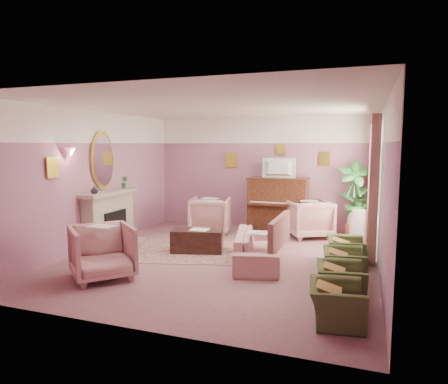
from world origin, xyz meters
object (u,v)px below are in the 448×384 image
(olive_chair_b, at_px, (341,276))
(olive_chair_c, at_px, (344,260))
(sofa, at_px, (257,242))
(piano, at_px, (278,205))
(floral_armchair_left, at_px, (210,213))
(television, at_px, (278,166))
(floral_armchair_right, at_px, (309,217))
(coffee_table, at_px, (197,241))
(floral_armchair_front, at_px, (102,249))
(side_table, at_px, (359,223))
(olive_chair_a, at_px, (336,297))
(olive_chair_d, at_px, (346,247))

(olive_chair_b, bearing_deg, olive_chair_c, 90.00)
(olive_chair_b, bearing_deg, sofa, 140.81)
(piano, distance_m, floral_armchair_left, 1.66)
(television, bearing_deg, floral_armchair_right, -19.57)
(piano, height_order, floral_armchair_right, piano)
(coffee_table, distance_m, olive_chair_b, 3.21)
(floral_armchair_front, height_order, side_table, floral_armchair_front)
(television, xyz_separation_m, floral_armchair_right, (0.79, -0.28, -1.13))
(coffee_table, distance_m, olive_chair_c, 2.91)
(piano, distance_m, coffee_table, 2.65)
(piano, xyz_separation_m, olive_chair_a, (1.70, -4.73, -0.33))
(piano, bearing_deg, coffee_table, -115.29)
(floral_armchair_left, height_order, floral_armchair_right, same)
(floral_armchair_front, height_order, olive_chair_a, floral_armchair_front)
(piano, height_order, coffee_table, piano)
(floral_armchair_front, relative_size, olive_chair_a, 1.29)
(sofa, bearing_deg, floral_armchair_left, 130.32)
(olive_chair_c, xyz_separation_m, olive_chair_d, (0.00, 0.82, 0.00))
(sofa, relative_size, olive_chair_b, 2.61)
(piano, bearing_deg, olive_chair_b, -66.48)
(floral_armchair_right, height_order, side_table, floral_armchair_right)
(television, height_order, floral_armchair_left, television)
(television, relative_size, coffee_table, 0.80)
(floral_armchair_left, xyz_separation_m, olive_chair_b, (3.21, -3.23, -0.16))
(floral_armchair_left, bearing_deg, floral_armchair_right, 8.56)
(floral_armchair_left, relative_size, floral_armchair_front, 1.00)
(piano, relative_size, floral_armchair_right, 1.48)
(side_table, bearing_deg, piano, 176.59)
(olive_chair_b, bearing_deg, coffee_table, 151.28)
(television, height_order, side_table, television)
(floral_armchair_left, distance_m, floral_armchair_front, 3.65)
(olive_chair_d, bearing_deg, sofa, -164.87)
(television, xyz_separation_m, coffee_table, (-1.12, -2.31, -1.38))
(coffee_table, distance_m, floral_armchair_left, 1.75)
(television, xyz_separation_m, side_table, (1.89, -0.06, -1.25))
(television, distance_m, floral_armchair_front, 4.80)
(coffee_table, xyz_separation_m, olive_chair_b, (2.82, -1.54, 0.09))
(coffee_table, bearing_deg, sofa, -13.44)
(olive_chair_a, xyz_separation_m, olive_chair_b, (0.00, 0.82, 0.00))
(coffee_table, distance_m, olive_chair_d, 2.82)
(piano, relative_size, olive_chair_b, 1.91)
(piano, xyz_separation_m, olive_chair_b, (1.70, -3.91, -0.33))
(floral_armchair_left, xyz_separation_m, olive_chair_c, (3.21, -2.41, -0.16))
(television, bearing_deg, piano, 90.00)
(side_table, bearing_deg, floral_armchair_right, -168.75)
(floral_armchair_right, height_order, olive_chair_b, floral_armchair_right)
(olive_chair_a, height_order, olive_chair_d, same)
(floral_armchair_front, distance_m, olive_chair_b, 3.64)
(sofa, xyz_separation_m, olive_chair_d, (1.51, 0.41, -0.07))
(television, relative_size, floral_armchair_right, 0.85)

